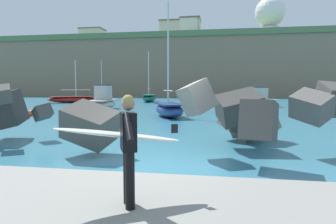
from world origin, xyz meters
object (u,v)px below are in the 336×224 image
object	(u,v)px
boat_near_centre	(149,98)
station_building_east	(189,28)
mooring_buoy_middle	(125,99)
radar_dome	(270,15)
surfer_with_board	(125,141)
boat_far_centre	(102,102)
station_building_central	(93,38)
boat_mid_right	(101,96)
station_building_annex	(192,29)
boat_near_left	(169,109)
station_building_west	(175,32)
boat_far_right	(72,99)
mooring_buoy_inner	(30,113)
boat_near_right	(256,101)

from	to	relation	value
boat_near_centre	station_building_east	distance (m)	33.48
mooring_buoy_middle	radar_dome	bearing A→B (deg)	46.62
surfer_with_board	boat_near_centre	bearing A→B (deg)	102.60
surfer_with_board	station_building_east	bearing A→B (deg)	94.49
mooring_buoy_middle	radar_dome	distance (m)	43.38
boat_far_centre	station_building_central	world-z (taller)	station_building_central
boat_mid_right	station_building_annex	size ratio (longest dim) A/B	1.10
radar_dome	boat_mid_right	bearing A→B (deg)	-144.98
boat_near_left	boat_far_centre	size ratio (longest dim) A/B	1.59
station_building_central	station_building_west	bearing A→B (deg)	-10.55
station_building_west	station_building_annex	world-z (taller)	station_building_annex
boat_near_left	boat_near_centre	distance (m)	21.57
station_building_central	station_building_east	distance (m)	30.50
boat_near_left	station_building_west	size ratio (longest dim) A/B	1.02
boat_near_centre	boat_far_right	xyz separation A→B (m)	(-9.76, -4.16, -0.11)
boat_mid_right	radar_dome	size ratio (longest dim) A/B	0.74
station_building_west	boat_near_centre	bearing A→B (deg)	-88.25
surfer_with_board	mooring_buoy_inner	distance (m)	19.31
surfer_with_board	station_building_west	xyz separation A→B (m)	(-9.27, 71.51, 15.09)
mooring_buoy_middle	station_building_central	bearing A→B (deg)	120.67
surfer_with_board	station_building_annex	distance (m)	70.62
boat_mid_right	station_building_east	world-z (taller)	station_building_east
boat_mid_right	station_building_annex	xyz separation A→B (m)	(14.60, 22.83, 15.84)
station_building_east	station_building_central	bearing A→B (deg)	161.05
boat_near_centre	mooring_buoy_inner	bearing A→B (deg)	-100.18
boat_near_centre	boat_near_left	bearing A→B (deg)	-73.01
surfer_with_board	boat_far_right	distance (m)	37.21
boat_near_left	station_building_west	world-z (taller)	station_building_west
mooring_buoy_middle	station_building_central	xyz separation A→B (m)	(-20.93, 35.29, 16.16)
boat_far_centre	boat_far_right	xyz separation A→B (m)	(-8.69, 10.78, -0.24)
boat_far_right	station_building_east	world-z (taller)	station_building_east
mooring_buoy_middle	station_building_annex	xyz separation A→B (m)	(8.28, 27.98, 16.19)
boat_near_right	boat_mid_right	size ratio (longest dim) A/B	0.81
surfer_with_board	station_building_east	xyz separation A→B (m)	(-5.20, 66.21, 14.90)
mooring_buoy_inner	station_building_annex	size ratio (longest dim) A/B	0.07
boat_near_centre	boat_mid_right	distance (m)	14.54
station_building_central	station_building_east	xyz separation A→B (m)	(28.85, -9.91, -0.20)
boat_mid_right	mooring_buoy_inner	size ratio (longest dim) A/B	15.85
station_building_west	radar_dome	bearing A→B (deg)	-5.77
radar_dome	station_building_annex	world-z (taller)	radar_dome
mooring_buoy_middle	radar_dome	size ratio (longest dim) A/B	0.05
boat_near_left	station_building_annex	bearing A→B (deg)	93.18
boat_near_right	boat_far_centre	bearing A→B (deg)	-157.43
boat_near_left	boat_mid_right	world-z (taller)	boat_near_left
boat_near_centre	station_building_west	size ratio (longest dim) A/B	0.90
mooring_buoy_middle	station_building_west	size ratio (longest dim) A/B	0.05
boat_near_right	mooring_buoy_middle	distance (m)	22.73
surfer_with_board	station_building_east	distance (m)	68.07
boat_near_left	boat_far_centre	world-z (taller)	boat_near_left
boat_near_right	mooring_buoy_middle	xyz separation A→B (m)	(-18.77, 12.83, -0.44)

